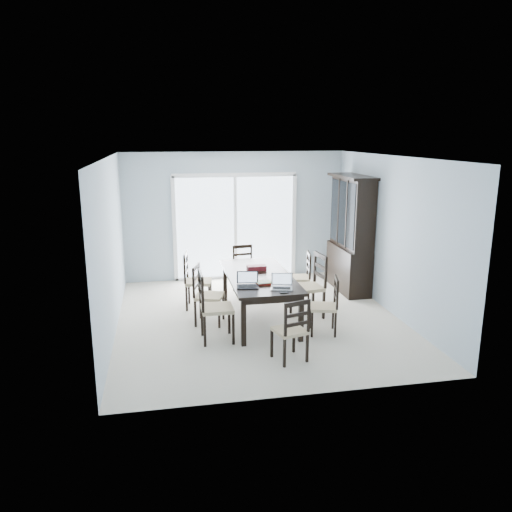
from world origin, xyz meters
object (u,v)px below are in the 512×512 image
at_px(chair_left_far, 193,274).
at_px(chair_end_near, 293,324).
at_px(chair_left_mid, 203,288).
at_px(chair_right_near, 329,299).
at_px(chair_right_mid, 313,278).
at_px(chair_end_far, 244,264).
at_px(laptop_silver, 282,286).
at_px(cell_phone, 284,293).
at_px(chair_left_near, 210,299).
at_px(china_hutch, 350,235).
at_px(chair_right_far, 303,271).
at_px(dining_table, 259,279).
at_px(game_box, 257,268).
at_px(laptop_dark, 248,284).
at_px(hot_tub, 217,244).

relative_size(chair_left_far, chair_end_near, 1.12).
relative_size(chair_left_mid, chair_right_near, 1.09).
height_order(chair_left_mid, chair_right_mid, chair_right_mid).
bearing_deg(chair_end_far, chair_right_near, 105.64).
relative_size(laptop_silver, cell_phone, 3.00).
relative_size(chair_left_near, chair_end_near, 1.18).
height_order(china_hutch, chair_end_far, china_hutch).
distance_m(china_hutch, chair_right_near, 2.37).
height_order(chair_left_near, chair_right_far, chair_left_near).
bearing_deg(cell_phone, laptop_silver, 82.54).
height_order(chair_right_near, chair_right_far, chair_right_far).
bearing_deg(chair_right_mid, laptop_silver, 130.30).
bearing_deg(dining_table, chair_right_far, 39.37).
bearing_deg(dining_table, chair_end_near, -85.59).
relative_size(cell_phone, game_box, 0.38).
relative_size(dining_table, chair_left_near, 1.84).
height_order(chair_left_near, chair_end_far, chair_left_near).
bearing_deg(chair_right_mid, cell_phone, 135.80).
distance_m(chair_right_near, game_box, 1.41).
bearing_deg(china_hutch, chair_right_far, -156.67).
distance_m(chair_right_near, chair_end_near, 1.17).
bearing_deg(laptop_silver, chair_right_mid, 62.95).
height_order(chair_left_far, laptop_dark, chair_left_far).
relative_size(chair_left_near, game_box, 3.82).
relative_size(dining_table, chair_left_far, 1.94).
xyz_separation_m(chair_right_mid, hot_tub, (-1.17, 3.66, -0.17)).
height_order(chair_right_mid, laptop_silver, chair_right_mid).
xyz_separation_m(china_hutch, game_box, (-2.01, -0.98, -0.28)).
bearing_deg(hot_tub, dining_table, -85.96).
distance_m(china_hutch, cell_phone, 2.94).
bearing_deg(chair_left_near, chair_right_near, 87.93).
distance_m(chair_right_far, laptop_dark, 1.92).
xyz_separation_m(chair_left_mid, cell_phone, (1.06, -1.00, 0.17)).
distance_m(chair_right_mid, chair_end_far, 1.74).
bearing_deg(hot_tub, game_box, -85.37).
bearing_deg(chair_left_mid, chair_right_mid, 107.17).
bearing_deg(chair_end_near, chair_end_far, 76.55).
distance_m(chair_left_far, laptop_dark, 1.59).
distance_m(chair_end_far, hot_tub, 2.19).
bearing_deg(chair_right_mid, dining_table, 82.59).
height_order(laptop_dark, laptop_silver, laptop_dark).
relative_size(dining_table, chair_left_mid, 1.99).
bearing_deg(laptop_dark, chair_end_far, 90.58).
xyz_separation_m(chair_left_near, laptop_silver, (1.04, -0.08, 0.17)).
relative_size(chair_end_far, laptop_silver, 2.90).
bearing_deg(chair_right_near, china_hutch, -14.88).
relative_size(chair_left_mid, hot_tub, 0.60).
distance_m(chair_left_far, cell_phone, 2.13).
relative_size(chair_right_far, cell_phone, 8.59).
bearing_deg(china_hutch, laptop_silver, -131.91).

